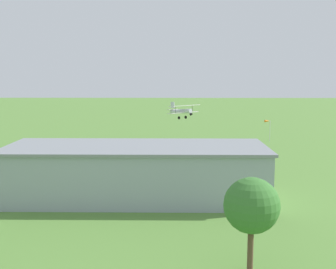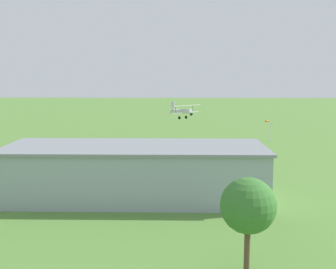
{
  "view_description": "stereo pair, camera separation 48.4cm",
  "coord_description": "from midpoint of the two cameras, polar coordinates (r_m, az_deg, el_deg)",
  "views": [
    {
      "loc": [
        -5.08,
        90.28,
        16.07
      ],
      "look_at": [
        -4.04,
        13.81,
        5.14
      ],
      "focal_mm": 45.24,
      "sensor_mm": 36.0,
      "label": 1
    },
    {
      "loc": [
        -5.56,
        90.27,
        16.07
      ],
      "look_at": [
        -4.04,
        13.81,
        5.14
      ],
      "focal_mm": 45.24,
      "sensor_mm": 36.0,
      "label": 2
    }
  ],
  "objects": [
    {
      "name": "ground_plane",
      "position": [
        91.85,
        -2.2,
        -1.95
      ],
      "size": [
        400.0,
        400.0,
        0.0
      ],
      "primitive_type": "plane",
      "color": "#568438"
    },
    {
      "name": "biplane",
      "position": [
        89.17,
        2.08,
        3.22
      ],
      "size": [
        7.22,
        7.24,
        3.52
      ],
      "color": "silver"
    },
    {
      "name": "tree_behind_hangar_left",
      "position": [
        34.72,
        11.16,
        -9.44
      ],
      "size": [
        4.52,
        4.52,
        7.98
      ],
      "color": "brown",
      "rests_on": "ground_plane"
    },
    {
      "name": "hangar",
      "position": [
        55.28,
        -4.18,
        -5.04
      ],
      "size": [
        33.57,
        12.48,
        6.96
      ],
      "color": "#99A3AD",
      "rests_on": "ground_plane"
    },
    {
      "name": "car_red",
      "position": [
        69.28,
        -20.47,
        -5.12
      ],
      "size": [
        2.31,
        4.3,
        1.54
      ],
      "color": "red",
      "rests_on": "ground_plane"
    },
    {
      "name": "person_near_hangar_door",
      "position": [
        67.88,
        11.32,
        -5.05
      ],
      "size": [
        0.41,
        0.41,
        1.56
      ],
      "color": "#33723F",
      "rests_on": "ground_plane"
    },
    {
      "name": "person_walking_on_apron",
      "position": [
        72.57,
        -11.89,
        -4.15
      ],
      "size": [
        0.38,
        0.38,
        1.69
      ],
      "color": "navy",
      "rests_on": "ground_plane"
    },
    {
      "name": "windsock",
      "position": [
        104.35,
        13.51,
        1.6
      ],
      "size": [
        1.47,
        0.99,
        5.22
      ],
      "color": "silver",
      "rests_on": "ground_plane"
    },
    {
      "name": "person_at_fence_line",
      "position": [
        71.47,
        8.32,
        -4.3
      ],
      "size": [
        0.43,
        0.43,
        1.6
      ],
      "color": "#72338C",
      "rests_on": "ground_plane"
    }
  ]
}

